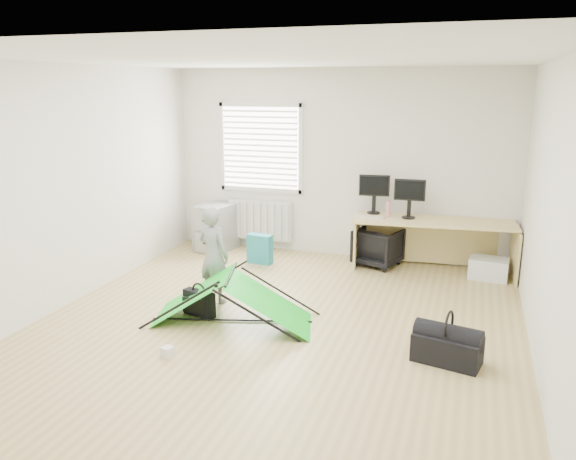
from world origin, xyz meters
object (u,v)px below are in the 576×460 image
(thermos, at_px, (388,209))
(office_chair, at_px, (378,247))
(desk, at_px, (433,246))
(filing_cabinet, at_px, (216,227))
(monitor_left, at_px, (374,199))
(monitor_right, at_px, (409,204))
(laptop_bag, at_px, (199,303))
(person, at_px, (214,255))
(storage_crate, at_px, (489,268))
(duffel_bag, at_px, (447,349))
(kite, at_px, (232,298))

(thermos, distance_m, office_chair, 0.57)
(desk, xyz_separation_m, thermos, (-0.62, 0.00, 0.47))
(filing_cabinet, height_order, monitor_left, monitor_left)
(monitor_right, bearing_deg, laptop_bag, -131.09)
(person, relative_size, storage_crate, 2.32)
(monitor_left, height_order, laptop_bag, monitor_left)
(office_chair, height_order, person, person)
(monitor_right, height_order, laptop_bag, monitor_right)
(monitor_left, height_order, monitor_right, monitor_left)
(person, distance_m, duffel_bag, 2.80)
(monitor_left, distance_m, storage_crate, 1.77)
(filing_cabinet, bearing_deg, storage_crate, 13.11)
(desk, bearing_deg, laptop_bag, -139.62)
(office_chair, bearing_deg, kite, 81.96)
(kite, height_order, laptop_bag, kite)
(kite, xyz_separation_m, duffel_bag, (2.23, -0.22, -0.14))
(monitor_left, distance_m, laptop_bag, 3.00)
(monitor_left, xyz_separation_m, laptop_bag, (-1.45, -2.51, -0.77))
(office_chair, xyz_separation_m, storage_crate, (1.47, -0.10, -0.13))
(laptop_bag, bearing_deg, filing_cabinet, 126.86)
(office_chair, xyz_separation_m, laptop_bag, (-1.55, -2.40, -0.12))
(person, bearing_deg, filing_cabinet, -49.28)
(monitor_left, distance_m, duffel_bag, 3.10)
(filing_cabinet, distance_m, monitor_left, 2.46)
(monitor_left, height_order, storage_crate, monitor_left)
(filing_cabinet, bearing_deg, kite, -46.78)
(monitor_left, relative_size, thermos, 1.89)
(office_chair, relative_size, storage_crate, 1.21)
(office_chair, distance_m, laptop_bag, 2.86)
(monitor_left, bearing_deg, kite, -119.74)
(desk, height_order, thermos, thermos)
(office_chair, bearing_deg, duffel_bag, 129.46)
(person, bearing_deg, thermos, -116.16)
(monitor_right, bearing_deg, monitor_left, 162.89)
(desk, bearing_deg, kite, -133.71)
(desk, relative_size, thermos, 9.47)
(desk, height_order, monitor_right, monitor_right)
(monitor_left, distance_m, monitor_right, 0.52)
(duffel_bag, bearing_deg, person, 177.36)
(monitor_right, bearing_deg, thermos, 179.76)
(desk, bearing_deg, monitor_right, 173.12)
(person, height_order, kite, person)
(filing_cabinet, bearing_deg, thermos, 13.71)
(filing_cabinet, xyz_separation_m, kite, (1.34, -2.43, -0.08))
(duffel_bag, bearing_deg, office_chair, 124.44)
(monitor_right, distance_m, thermos, 0.29)
(monitor_left, distance_m, office_chair, 0.67)
(desk, xyz_separation_m, storage_crate, (0.73, -0.05, -0.22))
(thermos, relative_size, office_chair, 0.38)
(monitor_right, relative_size, kite, 0.24)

